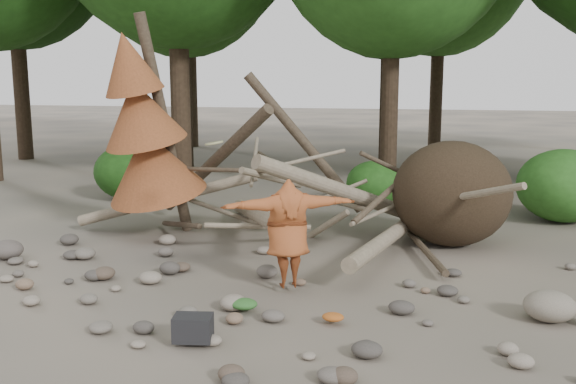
# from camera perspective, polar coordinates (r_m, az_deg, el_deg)

# --- Properties ---
(ground) EXTENTS (120.00, 120.00, 0.00)m
(ground) POSITION_cam_1_polar(r_m,az_deg,el_deg) (8.77, -3.31, -10.69)
(ground) COLOR #514C44
(ground) RESTS_ON ground
(deadfall_pile) EXTENTS (8.55, 5.24, 3.30)m
(deadfall_pile) POSITION_cam_1_polar(r_m,az_deg,el_deg) (12.27, 11.62, -0.26)
(deadfall_pile) COLOR #332619
(deadfall_pile) RESTS_ON ground
(dead_conifer) EXTENTS (2.06, 2.16, 4.35)m
(dead_conifer) POSITION_cam_1_polar(r_m,az_deg,el_deg) (12.54, -12.59, 5.27)
(dead_conifer) COLOR #4C3F30
(dead_conifer) RESTS_ON ground
(bush_left) EXTENTS (1.80, 1.80, 1.44)m
(bush_left) POSITION_cam_1_polar(r_m,az_deg,el_deg) (17.16, -13.93, 1.77)
(bush_left) COLOR #1C4913
(bush_left) RESTS_ON ground
(bush_mid) EXTENTS (1.40, 1.40, 1.12)m
(bush_mid) POSITION_cam_1_polar(r_m,az_deg,el_deg) (15.92, 7.70, 0.76)
(bush_mid) COLOR #265D1B
(bush_mid) RESTS_ON ground
(bush_right) EXTENTS (2.00, 2.00, 1.60)m
(bush_right) POSITION_cam_1_polar(r_m,az_deg,el_deg) (15.23, 23.30, 0.52)
(bush_right) COLOR #306E22
(bush_right) RESTS_ON ground
(frisbee_thrower) EXTENTS (2.50, 1.42, 2.08)m
(frisbee_thrower) POSITION_cam_1_polar(r_m,az_deg,el_deg) (9.35, -0.02, -3.66)
(frisbee_thrower) COLOR #9B4A23
(frisbee_thrower) RESTS_ON ground
(backpack) EXTENTS (0.50, 0.38, 0.30)m
(backpack) POSITION_cam_1_polar(r_m,az_deg,el_deg) (7.81, -8.44, -12.27)
(backpack) COLOR black
(backpack) RESTS_ON ground
(cloth_green) EXTENTS (0.37, 0.31, 0.14)m
(cloth_green) POSITION_cam_1_polar(r_m,az_deg,el_deg) (8.77, -3.96, -10.20)
(cloth_green) COLOR #2C5F26
(cloth_green) RESTS_ON ground
(cloth_orange) EXTENTS (0.28, 0.23, 0.10)m
(cloth_orange) POSITION_cam_1_polar(r_m,az_deg,el_deg) (8.37, 4.02, -11.34)
(cloth_orange) COLOR #A04F1B
(cloth_orange) RESTS_ON ground
(boulder_mid_right) EXTENTS (0.67, 0.60, 0.40)m
(boulder_mid_right) POSITION_cam_1_polar(r_m,az_deg,el_deg) (9.08, 22.23, -9.37)
(boulder_mid_right) COLOR gray
(boulder_mid_right) RESTS_ON ground
(boulder_mid_left) EXTENTS (0.56, 0.51, 0.34)m
(boulder_mid_left) POSITION_cam_1_polar(r_m,az_deg,el_deg) (12.22, -23.70, -4.71)
(boulder_mid_left) COLOR #58504A
(boulder_mid_left) RESTS_ON ground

